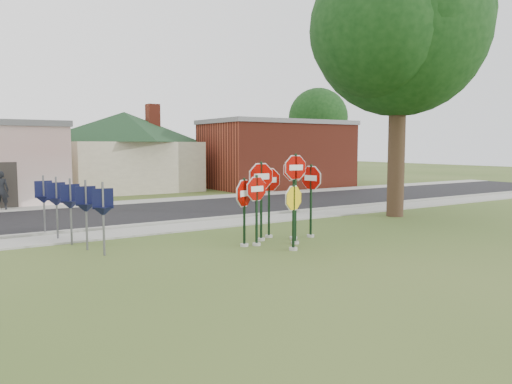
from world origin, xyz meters
TOP-DOWN VIEW (x-y plane):
  - ground at (0.00, 0.00)m, footprint 120.00×120.00m
  - sidewalk_near at (0.00, 5.50)m, footprint 60.00×1.60m
  - road at (0.00, 10.00)m, footprint 60.00×7.00m
  - sidewalk_far at (0.00, 14.30)m, footprint 60.00×1.60m
  - curb at (0.00, 6.50)m, footprint 60.00×0.20m
  - stop_sign_center at (0.33, 1.01)m, footprint 1.03×0.24m
  - stop_sign_yellow at (-0.28, 0.29)m, footprint 0.96×0.28m
  - stop_sign_left at (-0.80, 1.41)m, footprint 1.01×0.24m
  - stop_sign_right at (0.74, 1.64)m, footprint 0.59×0.80m
  - stop_sign_back_right at (0.25, 2.30)m, footprint 1.03×0.27m
  - stop_sign_back_left at (-0.26, 1.99)m, footprint 1.16×0.24m
  - stop_sign_far_right at (1.43, 1.62)m, footprint 0.24×1.07m
  - stop_sign_far_left at (-1.17, 1.50)m, footprint 1.01×0.53m
  - route_sign_row at (-5.40, 4.50)m, footprint 1.43×4.63m
  - building_house at (2.00, 22.00)m, footprint 11.60×11.60m
  - building_brick at (12.00, 18.50)m, footprint 10.20×6.20m
  - oak_tree at (7.50, 3.50)m, footprint 10.77×10.17m
  - bg_tree_right at (22.00, 26.00)m, footprint 5.60×5.60m
  - pedestrian at (-6.27, 14.36)m, footprint 0.73×0.56m

SIDE VIEW (x-z plane):
  - ground at x=0.00m, z-range 0.00..0.00m
  - road at x=0.00m, z-range 0.00..0.04m
  - sidewalk_near at x=0.00m, z-range 0.00..0.06m
  - sidewalk_far at x=0.00m, z-range 0.00..0.06m
  - curb at x=0.00m, z-range 0.00..0.14m
  - pedestrian at x=-6.27m, z-range 0.06..1.83m
  - stop_sign_yellow at x=-0.28m, z-range 0.16..2.14m
  - route_sign_row at x=-5.40m, z-range 0.22..2.22m
  - stop_sign_far_left at x=-1.17m, z-range 0.21..2.35m
  - stop_sign_left at x=-0.80m, z-range 0.22..2.42m
  - stop_sign_back_right at x=0.25m, z-range 0.27..2.67m
  - stop_sign_far_right at x=1.43m, z-range 0.29..2.76m
  - stop_sign_back_left at x=-0.26m, z-range 0.33..2.92m
  - stop_sign_right at x=0.74m, z-range 0.31..3.00m
  - stop_sign_center at x=0.33m, z-range 0.36..3.18m
  - building_brick at x=12.00m, z-range 0.03..4.78m
  - building_house at x=2.00m, z-range 0.55..6.75m
  - bg_tree_right at x=22.00m, z-range 1.38..9.78m
  - oak_tree at x=7.50m, z-range 2.07..13.41m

